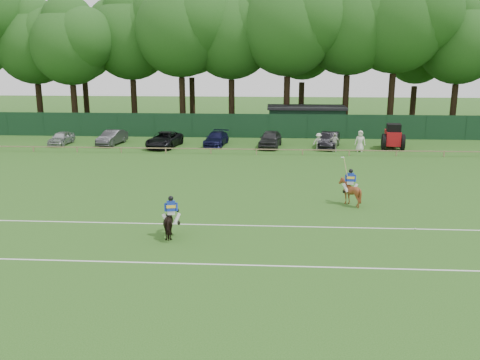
# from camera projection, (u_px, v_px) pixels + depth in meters

# --- Properties ---
(ground) EXTENTS (160.00, 160.00, 0.00)m
(ground) POSITION_uv_depth(u_px,v_px,m) (227.00, 219.00, 26.90)
(ground) COLOR #1E4C14
(ground) RESTS_ON ground
(horse_dark) EXTENTS (1.10, 1.81, 1.43)m
(horse_dark) POSITION_uv_depth(u_px,v_px,m) (172.00, 223.00, 24.12)
(horse_dark) COLOR black
(horse_dark) RESTS_ON ground
(horse_chestnut) EXTENTS (1.36, 1.50, 1.54)m
(horse_chestnut) POSITION_uv_depth(u_px,v_px,m) (350.00, 192.00, 29.31)
(horse_chestnut) COLOR brown
(horse_chestnut) RESTS_ON ground
(sedan_silver) EXTENTS (1.64, 3.77, 1.27)m
(sedan_silver) POSITION_uv_depth(u_px,v_px,m) (61.00, 138.00, 48.95)
(sedan_silver) COLOR #B2B4B8
(sedan_silver) RESTS_ON ground
(sedan_grey) EXTENTS (2.10, 4.39, 1.39)m
(sedan_grey) POSITION_uv_depth(u_px,v_px,m) (112.00, 137.00, 48.90)
(sedan_grey) COLOR #323335
(sedan_grey) RESTS_ON ground
(suv_black) EXTENTS (3.05, 5.37, 1.41)m
(suv_black) POSITION_uv_depth(u_px,v_px,m) (164.00, 140.00, 47.56)
(suv_black) COLOR black
(suv_black) RESTS_ON ground
(sedan_navy) EXTENTS (2.31, 4.59, 1.28)m
(sedan_navy) POSITION_uv_depth(u_px,v_px,m) (216.00, 139.00, 48.52)
(sedan_navy) COLOR #101133
(sedan_navy) RESTS_ON ground
(hatch_grey) EXTENTS (2.40, 4.75, 1.55)m
(hatch_grey) POSITION_uv_depth(u_px,v_px,m) (270.00, 139.00, 47.50)
(hatch_grey) COLOR #28292B
(hatch_grey) RESTS_ON ground
(estate_black) EXTENTS (2.49, 4.63, 1.45)m
(estate_black) POSITION_uv_depth(u_px,v_px,m) (329.00, 140.00, 47.25)
(estate_black) COLOR black
(estate_black) RESTS_ON ground
(spectator_left) EXTENTS (1.14, 0.84, 1.58)m
(spectator_left) POSITION_uv_depth(u_px,v_px,m) (318.00, 142.00, 45.89)
(spectator_left) COLOR silver
(spectator_left) RESTS_ON ground
(spectator_mid) EXTENTS (1.01, 0.48, 1.68)m
(spectator_mid) POSITION_uv_depth(u_px,v_px,m) (334.00, 142.00, 45.36)
(spectator_mid) COLOR beige
(spectator_mid) RESTS_ON ground
(spectator_right) EXTENTS (1.00, 0.72, 1.90)m
(spectator_right) POSITION_uv_depth(u_px,v_px,m) (360.00, 141.00, 45.32)
(spectator_right) COLOR silver
(spectator_right) RESTS_ON ground
(rider_dark) EXTENTS (0.93, 0.46, 1.41)m
(rider_dark) POSITION_uv_depth(u_px,v_px,m) (171.00, 209.00, 23.95)
(rider_dark) COLOR silver
(rider_dark) RESTS_ON ground
(rider_chestnut) EXTENTS (0.94, 0.61, 2.05)m
(rider_chestnut) POSITION_uv_depth(u_px,v_px,m) (350.00, 180.00, 29.13)
(rider_chestnut) COLOR silver
(rider_chestnut) RESTS_ON ground
(polo_ball) EXTENTS (0.09, 0.09, 0.09)m
(polo_ball) POSITION_uv_depth(u_px,v_px,m) (415.00, 229.00, 25.26)
(polo_ball) COLOR silver
(polo_ball) RESTS_ON ground
(pitch_lines) EXTENTS (60.00, 5.10, 0.01)m
(pitch_lines) POSITION_uv_depth(u_px,v_px,m) (220.00, 243.00, 23.51)
(pitch_lines) COLOR silver
(pitch_lines) RESTS_ON ground
(pitch_rail) EXTENTS (62.10, 0.10, 0.50)m
(pitch_rail) POSITION_uv_depth(u_px,v_px,m) (245.00, 149.00, 44.23)
(pitch_rail) COLOR #997F5B
(pitch_rail) RESTS_ON ground
(perimeter_fence) EXTENTS (92.08, 0.08, 2.50)m
(perimeter_fence) POSITION_uv_depth(u_px,v_px,m) (250.00, 126.00, 52.75)
(perimeter_fence) COLOR #14351E
(perimeter_fence) RESTS_ON ground
(utility_shed) EXTENTS (8.40, 4.40, 3.04)m
(utility_shed) POSITION_uv_depth(u_px,v_px,m) (306.00, 120.00, 55.22)
(utility_shed) COLOR #14331E
(utility_shed) RESTS_ON ground
(tree_row) EXTENTS (96.00, 12.00, 21.00)m
(tree_row) POSITION_uv_depth(u_px,v_px,m) (269.00, 127.00, 60.68)
(tree_row) COLOR #26561C
(tree_row) RESTS_ON ground
(tractor) EXTENTS (2.19, 3.01, 2.36)m
(tractor) POSITION_uv_depth(u_px,v_px,m) (393.00, 137.00, 46.49)
(tractor) COLOR #B51017
(tractor) RESTS_ON ground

